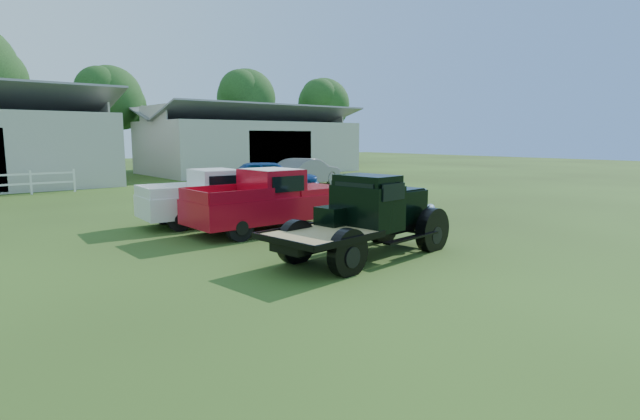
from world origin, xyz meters
TOP-DOWN VIEW (x-y plane):
  - ground at (0.00, 0.00)m, footprint 120.00×120.00m
  - shed_right at (14.00, 27.00)m, footprint 16.80×9.20m
  - tree_c at (5.00, 33.00)m, footprint 5.40×5.40m
  - tree_d at (18.00, 34.00)m, footprint 6.00×6.00m
  - tree_e at (26.00, 32.00)m, footprint 5.70×5.70m
  - vintage_flatbed at (0.63, 0.07)m, footprint 5.14×2.49m
  - red_pickup at (0.79, 4.38)m, footprint 5.26×2.07m
  - white_pickup at (0.06, 6.65)m, footprint 4.91×2.23m
  - misc_car_blue at (6.51, 12.86)m, footprint 5.34×4.07m
  - misc_car_grey at (10.27, 14.66)m, footprint 5.20×3.05m

SIDE VIEW (x-z plane):
  - ground at x=0.00m, z-range 0.00..0.00m
  - misc_car_grey at x=10.27m, z-range 0.00..1.62m
  - misc_car_blue at x=6.51m, z-range 0.00..1.69m
  - white_pickup at x=0.06m, z-range 0.00..1.76m
  - red_pickup at x=0.79m, z-range 0.00..1.91m
  - vintage_flatbed at x=0.63m, z-range 0.00..1.96m
  - shed_right at x=14.00m, z-range 0.00..5.20m
  - tree_c at x=5.00m, z-range 0.00..9.00m
  - tree_e at x=26.00m, z-range 0.00..9.50m
  - tree_d at x=18.00m, z-range 0.00..10.00m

